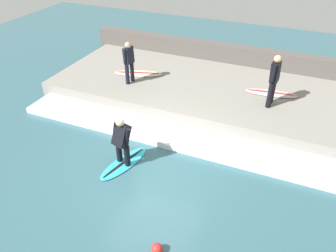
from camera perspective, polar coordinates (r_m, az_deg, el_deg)
ground_plane at (r=9.04m, az=-2.37°, el=-6.79°), size 28.00×28.00×0.00m
concrete_ledge at (r=12.11m, az=5.97°, el=6.09°), size 4.40×10.90×0.54m
back_wall at (r=14.12m, az=9.20°, el=11.58°), size 0.50×11.44×1.23m
wave_foam_crest at (r=9.95m, az=0.91°, el=-1.71°), size 1.19×10.35×0.18m
surfboard_riding at (r=9.12m, az=-7.67°, el=-6.43°), size 1.79×0.95×0.07m
surfer_riding at (r=8.61m, az=-8.08°, el=-2.27°), size 0.53×0.64×1.43m
surfer_waiting_near at (r=11.81m, az=-6.84°, el=11.28°), size 0.51×0.30×1.51m
surfboard_waiting_near at (r=12.75m, az=-5.22°, el=9.13°), size 1.11×1.91×0.07m
surfer_waiting_far at (r=10.71m, az=17.99°, el=7.95°), size 0.58×0.30×1.69m
surfboard_waiting_far at (r=11.81m, az=17.51°, el=5.49°), size 0.74×1.78×0.07m
marker_buoy at (r=7.09m, az=-1.96°, el=-20.59°), size 0.24×0.24×0.24m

